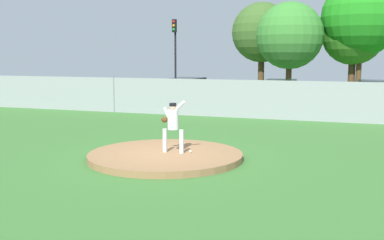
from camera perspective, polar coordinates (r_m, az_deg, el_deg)
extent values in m
plane|color=#386B2D|center=(19.77, 3.51, -1.20)|extent=(80.00, 80.00, 0.00)
cube|color=#2B2B2D|center=(27.97, 8.36, 1.41)|extent=(44.00, 7.00, 0.01)
cylinder|color=olive|center=(14.18, -3.26, -4.41)|extent=(4.68, 4.68, 0.19)
cylinder|color=silver|center=(14.22, -3.35, -2.52)|extent=(0.13, 0.13, 0.71)
cylinder|color=silver|center=(14.02, -1.29, -2.66)|extent=(0.13, 0.13, 0.71)
cylinder|color=silver|center=(14.01, -2.34, 0.02)|extent=(0.32, 0.32, 0.58)
cylinder|color=silver|center=(13.90, -1.66, 1.57)|extent=(0.44, 0.09, 0.43)
cylinder|color=silver|center=(14.06, -3.03, 0.68)|extent=(0.28, 0.09, 0.46)
ellipsoid|color=#4C2D14|center=(14.17, -3.39, 0.04)|extent=(0.20, 0.12, 0.18)
sphere|color=tan|center=(13.96, -2.35, 1.62)|extent=(0.20, 0.20, 0.20)
cylinder|color=black|center=(13.96, -2.35, 1.90)|extent=(0.21, 0.21, 0.09)
sphere|color=white|center=(14.16, -0.19, -3.86)|extent=(0.07, 0.07, 0.07)
cube|color=gray|center=(23.49, 6.24, 2.57)|extent=(36.46, 0.03, 1.92)
cylinder|color=slate|center=(26.15, -9.51, 3.15)|extent=(0.07, 0.07, 2.02)
cube|color=maroon|center=(28.03, 10.75, 2.80)|extent=(2.19, 4.66, 0.76)
cube|color=black|center=(27.98, 10.79, 4.22)|extent=(1.90, 2.61, 0.63)
cylinder|color=black|center=(29.46, 10.98, 2.29)|extent=(1.99, 0.77, 0.64)
cylinder|color=black|center=(26.67, 10.46, 1.73)|extent=(1.99, 0.77, 0.64)
cube|color=tan|center=(27.76, 21.31, 2.39)|extent=(1.92, 4.08, 0.80)
cube|color=black|center=(27.71, 21.39, 3.87)|extent=(1.73, 2.26, 0.63)
cylinder|color=black|center=(29.04, 21.15, 1.83)|extent=(1.90, 0.68, 0.64)
cylinder|color=black|center=(26.56, 21.40, 1.30)|extent=(1.90, 0.68, 0.64)
cube|color=#161E4C|center=(29.39, -0.72, 3.18)|extent=(2.17, 4.87, 0.78)
cube|color=black|center=(29.34, -0.72, 4.56)|extent=(1.89, 2.72, 0.64)
cylinder|color=black|center=(30.78, 0.39, 2.67)|extent=(1.98, 0.76, 0.64)
cylinder|color=black|center=(28.09, -1.94, 2.17)|extent=(1.98, 0.76, 0.64)
cone|color=orange|center=(29.92, 5.02, 2.42)|extent=(0.32, 0.32, 0.55)
cube|color=black|center=(29.95, 5.01, 1.92)|extent=(0.40, 0.40, 0.03)
cylinder|color=black|center=(33.77, -2.04, 7.39)|extent=(0.14, 0.14, 5.66)
cube|color=black|center=(33.67, -2.17, 11.45)|extent=(0.28, 0.24, 0.90)
sphere|color=red|center=(33.57, -2.25, 11.92)|extent=(0.18, 0.18, 0.18)
sphere|color=orange|center=(33.56, -2.25, 11.46)|extent=(0.18, 0.18, 0.18)
sphere|color=green|center=(33.54, -2.25, 11.00)|extent=(0.18, 0.18, 0.18)
cylinder|color=#4C331E|center=(38.36, 8.43, 5.60)|extent=(0.50, 0.50, 3.29)
sphere|color=#375923|center=(38.37, 8.54, 10.56)|extent=(4.79, 4.79, 4.79)
cylinder|color=#4C331E|center=(34.41, 11.72, 4.91)|extent=(0.41, 0.41, 2.86)
sphere|color=#367B2D|center=(34.39, 11.87, 10.07)|extent=(4.77, 4.77, 4.77)
cylinder|color=#4C331E|center=(36.33, 18.92, 5.00)|extent=(0.50, 0.50, 3.11)
sphere|color=#30711D|center=(36.33, 19.14, 9.94)|extent=(4.51, 4.51, 4.51)
cylinder|color=#4C331E|center=(36.00, 19.70, 5.55)|extent=(0.38, 0.38, 3.88)
sphere|color=#1E8119|center=(36.08, 19.99, 11.76)|extent=(5.63, 5.63, 5.63)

